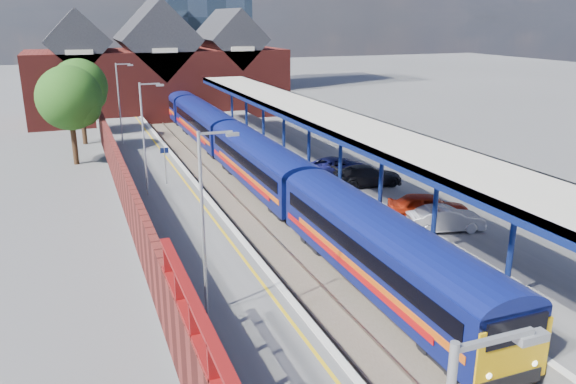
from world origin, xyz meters
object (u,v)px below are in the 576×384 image
object	(u,v)px
parked_car_red	(428,207)
parked_car_dark	(367,176)
lamp_post_b	(206,214)
lamp_post_c	(146,132)
platform_sign	(165,159)
lamp_post_d	(120,99)
parked_car_silver	(446,219)
train	(229,138)
parked_car_blue	(336,166)

from	to	relation	value
parked_car_red	parked_car_dark	size ratio (longest dim) A/B	0.95
lamp_post_b	lamp_post_c	xyz separation A→B (m)	(0.00, 16.00, 0.00)
platform_sign	lamp_post_c	bearing A→B (deg)	-124.26
parked_car_dark	lamp_post_c	bearing A→B (deg)	84.21
lamp_post_d	parked_car_silver	size ratio (longest dim) A/B	1.76
parked_car_red	platform_sign	bearing A→B (deg)	69.06
lamp_post_c	platform_sign	size ratio (longest dim) A/B	2.80
platform_sign	parked_car_red	xyz separation A→B (m)	(12.25, -12.35, -0.93)
lamp_post_b	lamp_post_d	bearing A→B (deg)	90.00
parked_car_silver	lamp_post_b	bearing A→B (deg)	119.73
platform_sign	parked_car_red	distance (m)	17.42
parked_car_red	parked_car_dark	bearing A→B (deg)	22.92
lamp_post_d	train	bearing A→B (deg)	-39.12
train	lamp_post_b	distance (m)	26.94
lamp_post_d	parked_car_dark	bearing A→B (deg)	-54.38
lamp_post_c	parked_car_red	size ratio (longest dim) A/B	1.57
parked_car_red	parked_car_blue	bearing A→B (deg)	28.09
parked_car_blue	train	bearing A→B (deg)	15.59
lamp_post_b	platform_sign	world-z (taller)	lamp_post_b
train	lamp_post_c	size ratio (longest dim) A/B	9.42
lamp_post_d	platform_sign	distance (m)	14.25
lamp_post_b	parked_car_blue	size ratio (longest dim) A/B	1.47
lamp_post_b	parked_car_dark	xyz separation A→B (m)	(13.78, 12.77, -3.31)
parked_car_dark	train	bearing A→B (deg)	32.19
lamp_post_d	parked_car_red	world-z (taller)	lamp_post_d
lamp_post_d	parked_car_blue	xyz separation A→B (m)	(12.94, -16.22, -3.33)
train	lamp_post_c	distance (m)	12.74
lamp_post_d	lamp_post_c	bearing A→B (deg)	-90.00
lamp_post_b	parked_car_dark	distance (m)	19.08
platform_sign	parked_car_blue	world-z (taller)	platform_sign
train	parked_car_red	distance (m)	20.78
lamp_post_d	parked_car_silver	bearing A→B (deg)	-64.24
lamp_post_c	parked_car_dark	xyz separation A→B (m)	(13.78, -3.23, -3.31)
lamp_post_d	parked_car_silver	distance (m)	31.33
train	parked_car_silver	xyz separation A→B (m)	(5.69, -21.67, -0.47)
lamp_post_c	lamp_post_d	xyz separation A→B (m)	(0.00, 16.00, 0.00)
lamp_post_b	platform_sign	bearing A→B (deg)	85.67
parked_car_blue	platform_sign	bearing A→B (deg)	67.40
train	parked_car_dark	bearing A→B (deg)	-65.23
lamp_post_d	platform_sign	xyz separation A→B (m)	(1.36, -14.00, -2.30)
train	lamp_post_d	bearing A→B (deg)	140.88
platform_sign	parked_car_blue	xyz separation A→B (m)	(11.58, -2.22, -1.03)
lamp_post_c	parked_car_dark	bearing A→B (deg)	-13.21
parked_car_silver	parked_car_blue	size ratio (longest dim) A/B	0.84
train	parked_car_dark	xyz separation A→B (m)	(5.93, -12.85, -0.44)
lamp_post_b	parked_car_red	world-z (taller)	lamp_post_b
lamp_post_c	parked_car_dark	size ratio (longest dim) A/B	1.50
parked_car_silver	parked_car_blue	bearing A→B (deg)	16.40
parked_car_silver	parked_car_dark	xyz separation A→B (m)	(0.24, 8.82, 0.02)
lamp_post_d	parked_car_red	bearing A→B (deg)	-62.68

